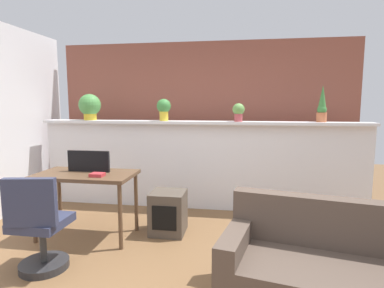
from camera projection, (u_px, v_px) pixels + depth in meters
ground_plane at (167, 281)px, 2.73m from camera, size 12.00×12.00×0.00m
divider_wall at (199, 166)px, 4.61m from camera, size 4.69×0.16×1.24m
plant_shelf at (199, 122)px, 4.49m from camera, size 4.69×0.28×0.04m
brick_wall_behind at (204, 121)px, 5.12m from camera, size 4.69×0.10×2.50m
potted_plant_0 at (90, 106)px, 4.74m from camera, size 0.33×0.33×0.39m
potted_plant_1 at (164, 108)px, 4.54m from camera, size 0.20×0.20×0.32m
potted_plant_2 at (239, 111)px, 4.34m from camera, size 0.17×0.17×0.25m
potted_plant_3 at (322, 106)px, 4.23m from camera, size 0.13×0.13×0.50m
desk at (86, 180)px, 3.58m from camera, size 1.10×0.60×0.75m
tv_monitor at (89, 161)px, 3.63m from camera, size 0.50×0.04×0.24m
office_chair at (39, 231)px, 2.84m from camera, size 0.48×0.48×0.91m
side_cube_shelf at (168, 212)px, 3.73m from camera, size 0.40×0.41×0.50m
book_on_desk at (97, 175)px, 3.40m from camera, size 0.14×0.12×0.04m
couch at (332, 277)px, 2.29m from camera, size 1.68×1.06×0.80m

